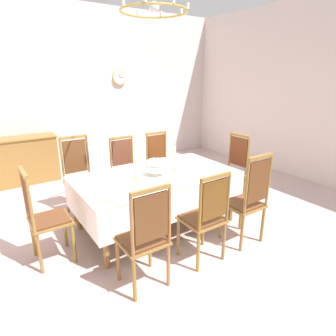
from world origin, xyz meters
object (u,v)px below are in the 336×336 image
object	(u,v)px
candlestick_west	(136,168)
mounted_clock	(119,78)
sideboard	(18,161)
dining_table	(156,180)
chair_head_west	(43,215)
chair_south_a	(145,236)
chair_north_a	(79,175)
soup_tureen	(156,166)
chair_north_c	(160,162)
chair_south_b	(206,215)
bowl_near_left	(117,197)
chair_south_c	(248,199)
bowl_near_right	(103,172)
spoon_secondary	(93,175)
chair_north_b	(126,168)
spoon_primary	(106,201)
candlestick_east	(175,161)
chandelier	(154,10)
chair_head_east	(232,168)

from	to	relation	value
candlestick_west	mounted_clock	bearing A→B (deg)	67.71
sideboard	dining_table	bearing A→B (deg)	115.30
chair_head_west	chair_south_a	bearing A→B (deg)	35.86
dining_table	chair_north_a	world-z (taller)	chair_north_a
chair_north_a	soup_tureen	distance (m)	1.27
chair_north_c	candlestick_west	world-z (taller)	candlestick_west
chair_south_b	bowl_near_left	world-z (taller)	chair_south_b
chair_south_c	bowl_near_right	size ratio (longest dim) A/B	6.00
chair_south_b	sideboard	size ratio (longest dim) A/B	0.75
spoon_secondary	bowl_near_right	bearing A→B (deg)	-8.29
chair_north_b	spoon_secondary	bearing A→B (deg)	36.49
chair_south_c	mounted_clock	distance (m)	4.32
chair_south_a	spoon_primary	bearing A→B (deg)	104.42
chair_head_west	candlestick_east	size ratio (longest dim) A/B	3.16
chair_south_b	chair_north_b	world-z (taller)	chair_south_b
chair_south_c	chair_north_b	bearing A→B (deg)	108.78
chair_north_a	bowl_near_left	world-z (taller)	chair_north_a
chair_north_a	mounted_clock	size ratio (longest dim) A/B	3.68
chair_north_b	sideboard	bearing A→B (deg)	-53.73
chair_north_a	soup_tureen	bearing A→B (deg)	126.62
chair_south_c	chandelier	distance (m)	2.45
dining_table	spoon_secondary	bearing A→B (deg)	148.38
bowl_near_left	sideboard	size ratio (longest dim) A/B	0.13
chair_south_c	chair_head_west	xyz separation A→B (m)	(-2.16, 1.00, -0.02)
dining_table	spoon_primary	xyz separation A→B (m)	(-0.89, -0.42, 0.08)
chair_north_a	chair_head_east	distance (m)	2.42
chair_north_b	bowl_near_right	size ratio (longest dim) A/B	5.48
spoon_primary	chair_south_b	bearing A→B (deg)	-37.43
bowl_near_right	soup_tureen	bearing A→B (deg)	-35.33
soup_tureen	candlestick_west	world-z (taller)	candlestick_west
chair_north_b	chandelier	distance (m)	2.37
chair_south_c	soup_tureen	world-z (taller)	chair_south_c
chair_north_c	bowl_near_left	xyz separation A→B (m)	(-1.46, -1.43, 0.21)
chair_south_b	bowl_near_left	bearing A→B (deg)	145.14
chair_south_c	chandelier	xyz separation A→B (m)	(-0.69, 1.00, 2.12)
chair_head_west	dining_table	bearing A→B (deg)	90.00
dining_table	chair_north_b	xyz separation A→B (m)	(0.02, 0.99, -0.11)
mounted_clock	chandelier	distance (m)	3.33
chair_north_a	chair_south_b	world-z (taller)	chair_north_a
bowl_near_left	chair_north_a	bearing A→B (deg)	89.11
chair_south_c	chair_head_east	distance (m)	1.26
chair_south_b	spoon_primary	xyz separation A→B (m)	(-0.91, 0.57, 0.19)
chair_north_a	chair_north_c	world-z (taller)	chair_north_a
chair_north_b	candlestick_east	size ratio (longest dim) A/B	3.04
chair_south_c	chair_head_west	distance (m)	2.38
chair_head_east	sideboard	distance (m)	4.01
chair_head_west	candlestick_east	world-z (taller)	chair_head_west
chair_south_b	candlestick_west	distance (m)	1.09
chair_head_east	mounted_clock	size ratio (longest dim) A/B	3.53
chair_south_a	chandelier	distance (m)	2.48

